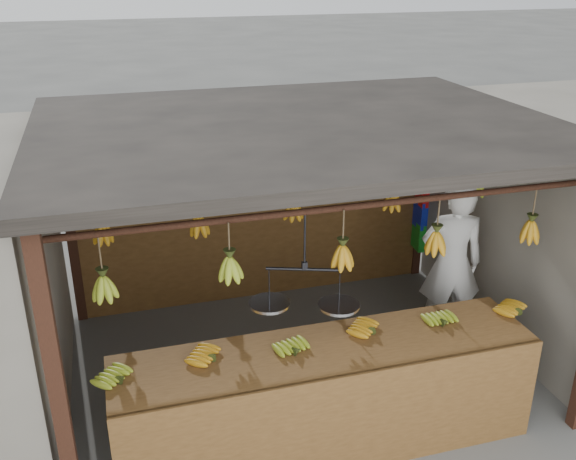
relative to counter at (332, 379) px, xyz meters
name	(u,v)px	position (x,y,z in m)	size (l,w,h in m)	color
ground	(297,364)	(0.09, 1.22, -0.70)	(80.00, 80.00, 0.00)	#5B5B57
stall	(287,160)	(0.09, 1.55, 1.27)	(4.30, 3.30, 2.40)	black
counter	(332,379)	(0.00, 0.00, 0.00)	(3.53, 0.75, 0.96)	brown
hanging_bananas	(299,210)	(0.10, 1.23, 0.91)	(3.58, 2.25, 0.39)	#92A523
balance_scale	(304,301)	(-0.16, 0.22, 0.59)	(0.80, 0.48, 0.76)	black
vendor	(451,264)	(1.69, 1.24, 0.16)	(0.63, 0.41, 1.72)	white
bag_bundles	(421,201)	(2.03, 2.57, 0.31)	(0.08, 0.26, 1.25)	yellow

